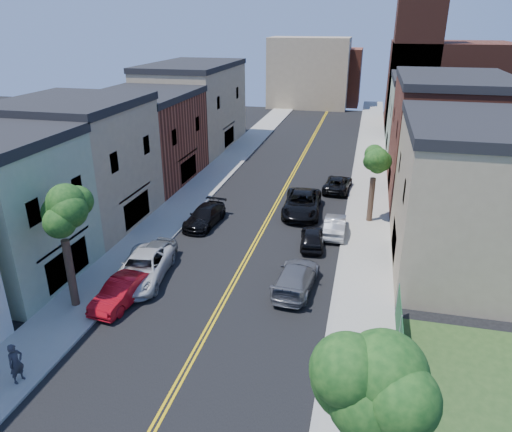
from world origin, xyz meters
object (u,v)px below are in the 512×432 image
Objects in this scene: white_pickup at (142,268)px; pedestrian_right at (392,369)px; black_suv_lane at (302,203)px; red_sedan at (122,291)px; grey_car_left at (154,257)px; grey_car_right at (296,277)px; silver_car_right at (335,225)px; black_car_left at (205,216)px; dark_car_right_far at (338,184)px; pedestrian_left at (16,363)px; black_car_right at (312,237)px.

pedestrian_right is at bearing -30.22° from white_pickup.
white_pickup is at bearing -124.83° from black_suv_lane.
black_suv_lane is (7.94, 15.64, 0.14)m from red_sedan.
grey_car_left is 13.87m from black_suv_lane.
grey_car_right is 1.22× the size of silver_car_right.
grey_car_right is at bearing 77.70° from silver_car_right.
pedestrian_right is at bearing 130.39° from grey_car_right.
black_suv_lane is (-2.99, 3.52, 0.17)m from silver_car_right.
grey_car_left is at bearing -43.81° from pedestrian_right.
grey_car_right is 11.95m from black_suv_lane.
black_suv_lane is (7.03, 4.08, 0.15)m from black_car_left.
grey_car_right reaches higher than black_car_left.
grey_car_left is 9.31m from grey_car_right.
silver_car_right is at bearing 54.46° from red_sedan.
grey_car_right is 1.08× the size of dark_car_right_far.
black_car_left is 8.13m from black_suv_lane.
red_sedan is at bearing 46.68° from silver_car_right.
black_car_left is 11.45m from grey_car_right.
black_suv_lane is at bearing -86.90° from pedestrian_right.
grey_car_right is at bearing -31.84° from pedestrian_left.
red_sedan is 1.04× the size of silver_car_right.
grey_car_right is 15.06m from pedestrian_left.
black_suv_lane is at bearing 35.06° from black_car_left.
dark_car_right_far is (10.38, 19.44, -0.14)m from white_pickup.
pedestrian_right is (5.30, -7.14, 0.24)m from grey_car_right.
black_suv_lane is at bearing 54.22° from grey_car_left.
red_sedan is at bearing -89.54° from black_car_left.
red_sedan is at bearing 25.87° from grey_car_right.
red_sedan is 2.35× the size of pedestrian_left.
pedestrian_left reaches higher than white_pickup.
dark_car_right_far is at bearing -9.07° from pedestrian_left.
pedestrian_right reaches higher than black_car_right.
black_car_left is 2.94× the size of pedestrian_right.
silver_car_right is (10.93, 12.11, -0.03)m from red_sedan.
dark_car_right_far is at bearing -89.57° from grey_car_right.
pedestrian_left is (-1.30, -9.53, 0.28)m from white_pickup.
red_sedan is 13.63m from black_car_right.
silver_car_right is 0.88× the size of dark_car_right_far.
red_sedan reaches higher than black_car_right.
dark_car_right_far is 2.87× the size of pedestrian_right.
black_car_right is at bearing 58.07° from silver_car_right.
pedestrian_right is (14.60, -7.64, 0.23)m from grey_car_left.
pedestrian_right is (6.66, -19.01, 0.12)m from black_suv_lane.
white_pickup reaches higher than red_sedan.
pedestrian_left is (-11.68, -28.97, 0.42)m from dark_car_right_far.
dark_car_right_far is (9.47, 10.48, -0.05)m from black_car_left.
black_suv_lane is (-1.36, 11.87, 0.11)m from grey_car_right.
white_pickup reaches higher than black_car_left.
dark_car_right_far is 2.57× the size of pedestrian_left.
black_car_right is 2.75m from silver_car_right.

